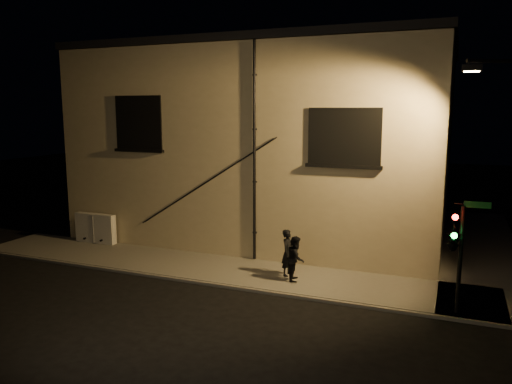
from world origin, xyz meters
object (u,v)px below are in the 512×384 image
at_px(utility_cabinet, 96,228).
at_px(pedestrian_a, 288,253).
at_px(pedestrian_b, 296,258).
at_px(traffic_signal, 454,239).

bearing_deg(utility_cabinet, pedestrian_a, -6.60).
xyz_separation_m(pedestrian_b, traffic_signal, (4.97, -1.05, 1.44)).
relative_size(utility_cabinet, pedestrian_a, 1.18).
height_order(pedestrian_a, traffic_signal, traffic_signal).
bearing_deg(traffic_signal, pedestrian_a, 165.04).
height_order(pedestrian_b, traffic_signal, traffic_signal).
xyz_separation_m(utility_cabinet, pedestrian_b, (9.70, -1.46, 0.13)).
height_order(utility_cabinet, pedestrian_a, pedestrian_a).
distance_m(pedestrian_b, traffic_signal, 5.28).
distance_m(utility_cabinet, traffic_signal, 14.96).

